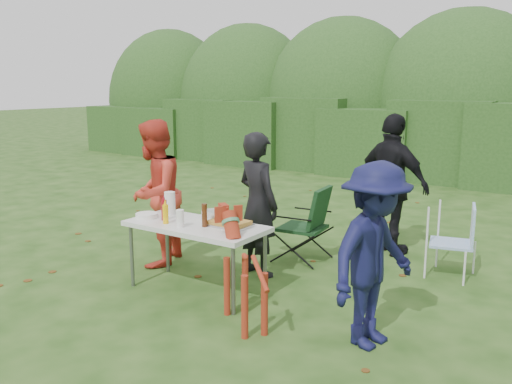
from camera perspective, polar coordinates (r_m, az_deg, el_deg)
The scene contains 20 objects.
ground at distance 5.87m, azimuth -2.65°, elevation -10.46°, with size 80.00×80.00×0.00m, color #1E4211.
hedge_row at distance 12.87m, azimuth 18.92°, elevation 4.79°, with size 22.00×1.40×1.70m, color #23471C.
shrub_backdrop at distance 14.37m, azimuth 20.78°, elevation 8.30°, with size 20.00×2.60×3.20m, color #3D6628.
folding_table at distance 5.71m, azimuth -6.32°, elevation -3.88°, with size 1.50×0.70×0.74m.
person_cook at distance 6.16m, azimuth 0.20°, elevation -1.32°, with size 0.60×0.40×1.66m, color black.
person_red_jacket at distance 6.63m, azimuth -10.65°, elevation -0.13°, with size 0.86×0.67×1.77m, color red.
person_black_puffy at distance 7.12m, azimuth 14.11°, elevation 0.72°, with size 1.07×0.44×1.82m, color black.
child at distance 4.60m, azimuth 12.36°, elevation -6.55°, with size 1.01×0.58×1.57m, color #11133D.
dog at distance 4.95m, azimuth -1.18°, elevation -8.54°, with size 1.04×0.42×0.99m, color maroon, non-canonical shape.
camping_chair at distance 6.74m, azimuth 4.91°, elevation -3.30°, with size 0.60×0.60×0.96m, color #16391B, non-canonical shape.
lawn_chair at distance 6.58m, azimuth 19.88°, elevation -4.80°, with size 0.50×0.50×0.85m, color #437FCD, non-canonical shape.
food_tray at distance 5.59m, azimuth -2.81°, elevation -3.48°, with size 0.45×0.30×0.02m, color #B7B7BA.
focaccia_bread at distance 5.58m, azimuth -2.81°, elevation -3.20°, with size 0.40×0.26×0.04m, color #BE8A36.
mustard_bottle at distance 5.74m, azimuth -9.50°, elevation -2.31°, with size 0.06×0.06×0.20m, color yellow.
ketchup_bottle at distance 5.88m, azimuth -9.66°, elevation -1.89°, with size 0.06×0.06×0.22m, color maroon.
beer_bottle at distance 5.55m, azimuth -5.45°, elevation -2.45°, with size 0.06×0.06×0.24m, color #47230F.
paper_towel_roll at distance 6.10m, azimuth -9.05°, elevation -1.19°, with size 0.12×0.12×0.26m, color white.
cup_stack at distance 5.57m, azimuth -7.99°, elevation -2.78°, with size 0.08×0.08×0.18m, color white.
pasta_bowl at distance 5.83m, azimuth -4.51°, elevation -2.48°, with size 0.26×0.26×0.10m, color silver.
plate_stack at distance 6.04m, azimuth -11.44°, elevation -2.43°, with size 0.24×0.24×0.05m, color white.
Camera 1 is at (3.24, -4.39, 2.18)m, focal length 38.00 mm.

